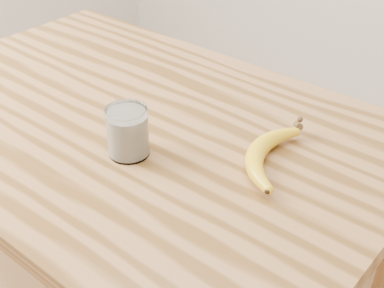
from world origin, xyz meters
The scene contains 3 objects.
table centered at (0.00, 0.00, 0.77)m, with size 1.20×0.80×0.90m.
smoothie_glass centered at (0.10, -0.10, 0.95)m, with size 0.08×0.08×0.10m.
banana centered at (0.31, 0.04, 0.92)m, with size 0.11×0.31×0.04m, color gold, non-canonical shape.
Camera 1 is at (0.76, -0.69, 1.50)m, focal length 50.00 mm.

